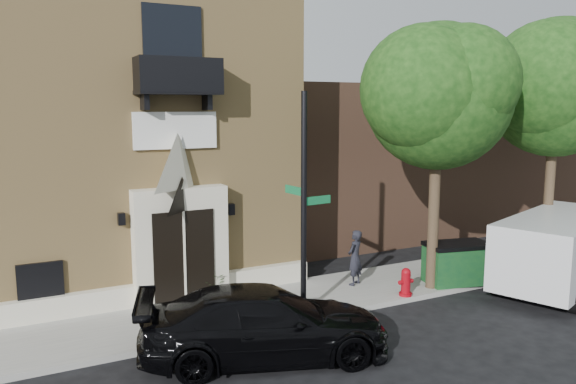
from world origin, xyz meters
name	(u,v)px	position (x,y,z in m)	size (l,w,h in m)	color
ground	(255,333)	(0.00, 0.00, 0.00)	(120.00, 120.00, 0.00)	black
sidewalk	(266,305)	(1.00, 1.50, 0.07)	(42.00, 3.00, 0.15)	gray
church	(76,134)	(-2.99, 7.95, 4.63)	(12.20, 11.01, 9.30)	tan
neighbour_building	(408,156)	(12.00, 9.00, 3.20)	(18.00, 8.00, 6.40)	brown
street_tree_left	(441,95)	(6.03, 0.35, 5.87)	(4.97, 4.38, 7.77)	#38281C
street_tree_mid	(560,86)	(11.03, 0.35, 6.20)	(5.21, 4.64, 8.25)	#38281C
black_sedan	(265,324)	(-0.34, -1.35, 0.80)	(2.24, 5.51, 1.60)	black
cargo_van	(562,247)	(9.80, -1.05, 1.28)	(6.02, 4.04, 2.29)	silver
street_sign	(304,205)	(1.55, 0.32, 3.06)	(0.95, 0.92, 5.77)	black
fire_hydrant	(406,282)	(4.83, 0.20, 0.55)	(0.47, 0.37, 0.82)	maroon
dumpster	(457,263)	(7.01, 0.44, 0.79)	(2.12, 1.49, 1.26)	#103D20
planter	(213,285)	(-0.14, 2.60, 0.51)	(0.64, 0.56, 0.71)	#395D2B
pedestrian_near	(355,258)	(4.10, 1.73, 1.00)	(0.62, 0.41, 1.70)	black
pedestrian_far	(563,237)	(12.56, 0.95, 0.91)	(0.74, 0.57, 1.51)	black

